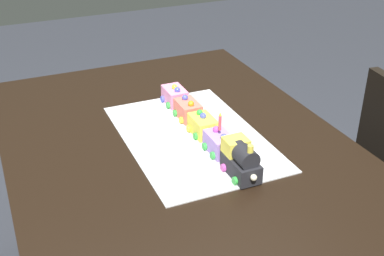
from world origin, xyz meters
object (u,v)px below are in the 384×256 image
at_px(dining_table, 179,174).
at_px(cake_car_caboose_lemon, 203,125).
at_px(cake_car_gondola_lavender, 220,143).
at_px(birthday_candle, 220,121).
at_px(cake_car_flatbed_bubblegum, 175,96).
at_px(cake_car_hopper_coral, 188,110).
at_px(cake_locomotive, 241,160).

height_order(dining_table, cake_car_caboose_lemon, cake_car_caboose_lemon).
relative_size(cake_car_gondola_lavender, birthday_candle, 1.74).
relative_size(cake_car_caboose_lemon, cake_car_flatbed_bubblegum, 1.00).
bearing_deg(cake_car_gondola_lavender, cake_car_flatbed_bubblegum, 0.00).
height_order(cake_car_flatbed_bubblegum, birthday_candle, birthday_candle).
bearing_deg(cake_car_hopper_coral, cake_locomotive, 180.00).
height_order(cake_car_gondola_lavender, cake_car_caboose_lemon, same).
relative_size(cake_car_gondola_lavender, cake_car_flatbed_bubblegum, 1.00).
height_order(dining_table, birthday_candle, birthday_candle).
bearing_deg(birthday_candle, cake_car_flatbed_bubblegum, -0.00).
relative_size(cake_locomotive, cake_car_hopper_coral, 1.40).
distance_m(dining_table, birthday_candle, 0.25).
distance_m(dining_table, cake_car_flatbed_bubblegum, 0.31).
bearing_deg(cake_locomotive, cake_car_flatbed_bubblegum, -0.00).
relative_size(cake_locomotive, cake_car_caboose_lemon, 1.40).
relative_size(cake_car_hopper_coral, cake_car_flatbed_bubblegum, 1.00).
bearing_deg(birthday_candle, cake_locomotive, 180.00).
bearing_deg(cake_car_flatbed_bubblegum, birthday_candle, 180.00).
bearing_deg(cake_locomotive, cake_car_gondola_lavender, -0.00).
distance_m(cake_locomotive, cake_car_hopper_coral, 0.37).
distance_m(cake_car_caboose_lemon, cake_car_flatbed_bubblegum, 0.23).
bearing_deg(cake_car_flatbed_bubblegum, cake_car_gondola_lavender, 180.00).
xyz_separation_m(cake_locomotive, birthday_candle, (0.13, 0.00, 0.05)).
distance_m(dining_table, cake_car_hopper_coral, 0.22).
distance_m(cake_car_gondola_lavender, cake_car_hopper_coral, 0.24).
bearing_deg(cake_car_flatbed_bubblegum, cake_car_hopper_coral, 180.00).
distance_m(cake_locomotive, cake_car_caboose_lemon, 0.25).
distance_m(cake_locomotive, cake_car_flatbed_bubblegum, 0.48).
xyz_separation_m(cake_locomotive, cake_car_flatbed_bubblegum, (0.48, -0.00, -0.02)).
xyz_separation_m(cake_car_gondola_lavender, birthday_candle, (0.00, 0.00, 0.07)).
height_order(dining_table, cake_locomotive, cake_locomotive).
height_order(cake_car_hopper_coral, cake_car_flatbed_bubblegum, same).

